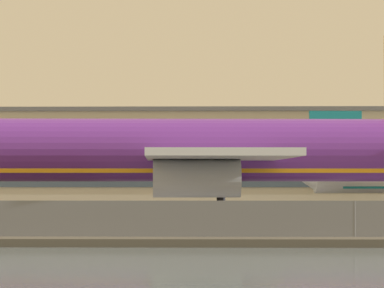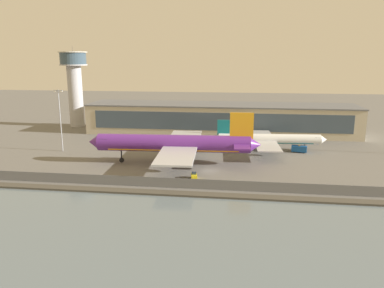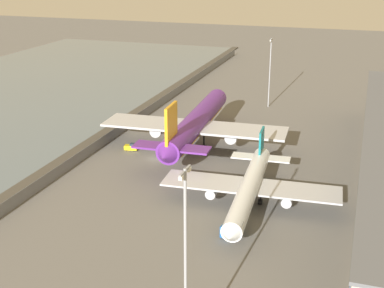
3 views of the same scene
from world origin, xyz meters
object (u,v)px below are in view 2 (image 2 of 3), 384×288
passenger_jet_white_teal (267,139)px  ops_van (300,149)px  cargo_jet_purple (176,144)px  baggage_tug (194,176)px  control_tower (75,81)px  apron_light_mast_apron_east (60,117)px

passenger_jet_white_teal → ops_van: 11.58m
cargo_jet_purple → baggage_tug: cargo_jet_purple is taller
control_tower → passenger_jet_white_teal: bearing=-23.2°
ops_van → control_tower: control_tower is taller
baggage_tug → ops_van: 47.38m
ops_van → control_tower: size_ratio=0.15×
passenger_jet_white_teal → baggage_tug: bearing=-122.1°
passenger_jet_white_teal → ops_van: passenger_jet_white_teal is taller
cargo_jet_purple → passenger_jet_white_teal: cargo_jet_purple is taller
control_tower → ops_van: bearing=-21.1°
control_tower → apron_light_mast_apron_east: size_ratio=1.73×
cargo_jet_purple → baggage_tug: 17.13m
ops_van → apron_light_mast_apron_east: (-83.09, -9.30, 10.85)m
apron_light_mast_apron_east → ops_van: bearing=6.4°
baggage_tug → control_tower: 100.09m
cargo_jet_purple → apron_light_mast_apron_east: apron_light_mast_apron_east is taller
passenger_jet_white_teal → baggage_tug: size_ratio=11.67×
cargo_jet_purple → passenger_jet_white_teal: bearing=34.7°
cargo_jet_purple → control_tower: bearing=135.2°
passenger_jet_white_teal → control_tower: control_tower is taller
ops_van → control_tower: 107.96m
cargo_jet_purple → control_tower: size_ratio=1.44×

